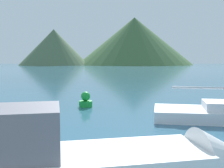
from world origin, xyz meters
name	(u,v)px	position (x,y,z in m)	size (l,w,h in m)	color
buoy_marker	(86,101)	(-2.24, 13.64, 0.34)	(0.71, 0.71, 0.82)	green
hill_west	(54,47)	(-21.98, 98.84, 6.31)	(24.73, 24.73, 12.62)	#4C6647
hill_central	(134,41)	(7.04, 106.06, 8.86)	(43.59, 43.59, 17.72)	#3D6038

